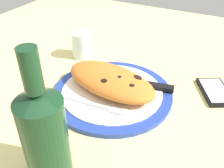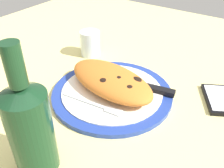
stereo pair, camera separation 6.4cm
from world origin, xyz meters
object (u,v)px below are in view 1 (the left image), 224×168
(plate, at_px, (112,93))
(calzone, at_px, (110,80))
(fork, at_px, (100,106))
(wine_bottle, at_px, (44,133))
(smartphone, at_px, (215,92))
(knife, at_px, (144,85))
(water_glass, at_px, (82,46))

(plate, xyz_separation_m, calzone, (-0.01, 0.01, 0.03))
(fork, bearing_deg, wine_bottle, -88.77)
(fork, height_order, smartphone, fork)
(calzone, xyz_separation_m, fork, (0.01, -0.08, -0.02))
(plate, relative_size, knife, 1.39)
(smartphone, xyz_separation_m, water_glass, (-0.43, 0.01, 0.03))
(wine_bottle, bearing_deg, water_glass, 115.76)
(knife, xyz_separation_m, wine_bottle, (-0.06, -0.32, 0.08))
(knife, xyz_separation_m, smartphone, (0.17, 0.08, -0.01))
(knife, height_order, smartphone, knife)
(plate, relative_size, wine_bottle, 1.23)
(calzone, relative_size, smartphone, 2.01)
(plate, bearing_deg, smartphone, 29.03)
(water_glass, xyz_separation_m, wine_bottle, (0.20, -0.41, 0.06))
(fork, xyz_separation_m, wine_bottle, (0.00, -0.19, 0.08))
(water_glass, bearing_deg, fork, -48.77)
(fork, xyz_separation_m, knife, (0.06, 0.13, 0.00))
(calzone, distance_m, smartphone, 0.28)
(calzone, relative_size, fork, 1.72)
(calzone, height_order, water_glass, water_glass)
(calzone, distance_m, wine_bottle, 0.27)
(water_glass, bearing_deg, knife, -19.89)
(fork, relative_size, smartphone, 1.17)
(fork, relative_size, water_glass, 1.98)
(knife, height_order, wine_bottle, wine_bottle)
(calzone, distance_m, fork, 0.08)
(calzone, height_order, smartphone, calzone)
(calzone, xyz_separation_m, smartphone, (0.25, 0.13, -0.03))
(fork, relative_size, wine_bottle, 0.64)
(plate, bearing_deg, calzone, 140.49)
(calzone, xyz_separation_m, wine_bottle, (0.02, -0.27, 0.06))
(fork, relative_size, knife, 0.72)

